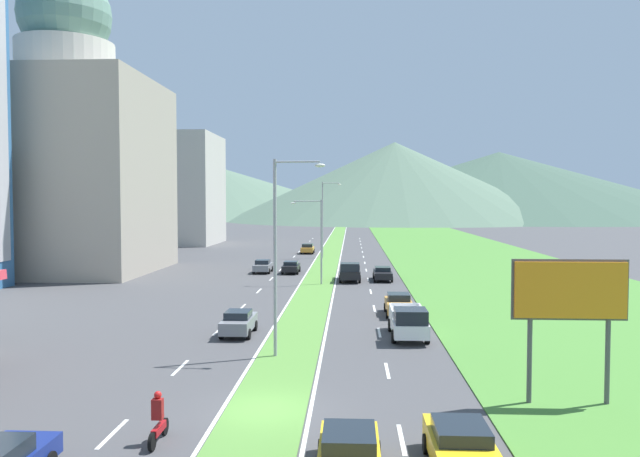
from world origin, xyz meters
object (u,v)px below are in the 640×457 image
object	(u,v)px
street_lamp_far	(324,215)
car_1	(349,455)
car_6	(263,266)
car_7	(399,304)
car_5	(308,249)
street_lamp_near	(280,246)
billboard_roadside	(570,297)
car_4	(462,448)
pickup_truck_0	(409,322)
motorcycle_rider	(158,421)
car_8	(291,267)
car_0	(383,273)
pickup_truck_1	(350,272)
street_lamp_mid	(318,235)
car_2	(239,322)

from	to	relation	value
street_lamp_far	car_1	world-z (taller)	street_lamp_far
car_6	car_7	size ratio (longest dim) A/B	0.99
street_lamp_far	car_5	distance (m)	9.57
street_lamp_near	billboard_roadside	xyz separation A→B (m)	(12.52, -7.00, -1.52)
car_4	car_5	bearing A→B (deg)	-172.44
street_lamp_far	pickup_truck_0	distance (m)	52.18
car_1	motorcycle_rider	distance (m)	6.94
car_1	car_6	bearing A→B (deg)	-169.02
street_lamp_far	car_8	world-z (taller)	street_lamp_far
car_8	pickup_truck_0	xyz separation A→B (m)	(10.29, -32.72, 0.27)
street_lamp_near	car_8	size ratio (longest dim) A/B	2.48
car_1	car_8	bearing A→B (deg)	-172.48
car_7	car_8	distance (m)	27.15
car_1	car_5	size ratio (longest dim) A/B	1.09
car_0	car_6	distance (m)	14.67
street_lamp_far	car_6	world-z (taller)	street_lamp_far
car_6	street_lamp_far	bearing A→B (deg)	-18.68
street_lamp_far	motorcycle_rider	world-z (taller)	street_lamp_far
car_1	pickup_truck_1	world-z (taller)	pickup_truck_1
car_6	pickup_truck_1	distance (m)	12.19
billboard_roadside	car_7	distance (m)	20.40
billboard_roadside	car_5	distance (m)	72.30
street_lamp_mid	car_0	size ratio (longest dim) A/B	1.77
street_lamp_mid	car_6	distance (m)	12.51
car_4	pickup_truck_0	bearing A→B (deg)	179.80
street_lamp_near	car_5	distance (m)	63.79
street_lamp_far	car_2	distance (m)	51.30
car_8	billboard_roadside	bearing A→B (deg)	-160.62
pickup_truck_0	car_7	bearing A→B (deg)	-179.87
street_lamp_far	pickup_truck_0	xyz separation A→B (m)	(7.33, -51.40, -5.17)
motorcycle_rider	street_lamp_far	bearing A→B (deg)	-2.24
pickup_truck_1	billboard_roadside	bearing A→B (deg)	13.30
car_0	pickup_truck_1	world-z (taller)	pickup_truck_1
car_0	street_lamp_near	bearing A→B (deg)	-12.41
car_5	pickup_truck_1	xyz separation A→B (m)	(6.71, -32.75, 0.21)
street_lamp_mid	billboard_roadside	distance (m)	37.13
car_5	pickup_truck_0	bearing A→B (deg)	-170.07
car_7	motorcycle_rider	distance (m)	26.05
car_1	car_2	world-z (taller)	car_2
street_lamp_mid	car_6	size ratio (longest dim) A/B	2.00
street_lamp_near	motorcycle_rider	xyz separation A→B (m)	(-2.81, -11.72, -5.16)
car_0	car_5	size ratio (longest dim) A/B	1.13
car_1	car_7	world-z (taller)	car_7
car_5	billboard_roadside	bearing A→B (deg)	-167.50
street_lamp_near	car_6	world-z (taller)	street_lamp_near
pickup_truck_1	car_7	bearing A→B (deg)	10.94
street_lamp_mid	car_1	distance (m)	42.57
billboard_roadside	car_2	distance (m)	20.23
motorcycle_rider	car_1	bearing A→B (deg)	-110.40
billboard_roadside	car_5	bearing A→B (deg)	102.50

